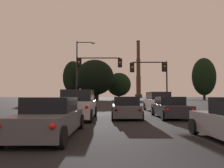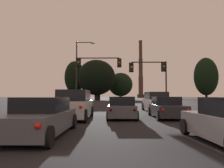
{
  "view_description": "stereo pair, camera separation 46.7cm",
  "coord_description": "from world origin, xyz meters",
  "px_view_note": "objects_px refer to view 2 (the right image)",
  "views": [
    {
      "loc": [
        -0.98,
        -2.77,
        1.47
      ],
      "look_at": [
        -1.04,
        38.46,
        3.75
      ],
      "focal_mm": 35.0,
      "sensor_mm": 36.0,
      "label": 1
    },
    {
      "loc": [
        -0.51,
        -2.77,
        1.47
      ],
      "look_at": [
        -1.04,
        38.46,
        3.75
      ],
      "focal_mm": 35.0,
      "sensor_mm": 36.0,
      "label": 2
    }
  ],
  "objects_px": {
    "suv_left_lane_second": "(74,105)",
    "smokestack": "(141,75)",
    "street_lamp": "(79,67)",
    "hatchback_center_lane_second": "(122,108)",
    "suv_right_lane_front": "(156,102)",
    "traffic_light_overhead_right": "(154,72)",
    "sedan_right_lane_second": "(166,108)",
    "traffic_light_overhead_left": "(91,69)",
    "sedan_left_lane_third": "(41,118)"
  },
  "relations": [
    {
      "from": "suv_left_lane_second",
      "to": "traffic_light_overhead_left",
      "type": "distance_m",
      "value": 15.77
    },
    {
      "from": "sedan_right_lane_second",
      "to": "suv_right_lane_front",
      "type": "height_order",
      "value": "suv_right_lane_front"
    },
    {
      "from": "street_lamp",
      "to": "traffic_light_overhead_left",
      "type": "bearing_deg",
      "value": -52.67
    },
    {
      "from": "sedan_left_lane_third",
      "to": "suv_right_lane_front",
      "type": "bearing_deg",
      "value": 62.14
    },
    {
      "from": "sedan_left_lane_third",
      "to": "street_lamp",
      "type": "height_order",
      "value": "street_lamp"
    },
    {
      "from": "suv_left_lane_second",
      "to": "traffic_light_overhead_right",
      "type": "height_order",
      "value": "traffic_light_overhead_right"
    },
    {
      "from": "hatchback_center_lane_second",
      "to": "suv_right_lane_front",
      "type": "bearing_deg",
      "value": 61.4
    },
    {
      "from": "sedan_right_lane_second",
      "to": "traffic_light_overhead_right",
      "type": "bearing_deg",
      "value": 84.7
    },
    {
      "from": "sedan_right_lane_second",
      "to": "smokestack",
      "type": "relative_size",
      "value": 0.1
    },
    {
      "from": "traffic_light_overhead_right",
      "to": "sedan_right_lane_second",
      "type": "bearing_deg",
      "value": -96.42
    },
    {
      "from": "hatchback_center_lane_second",
      "to": "street_lamp",
      "type": "relative_size",
      "value": 0.43
    },
    {
      "from": "traffic_light_overhead_right",
      "to": "street_lamp",
      "type": "height_order",
      "value": "street_lamp"
    },
    {
      "from": "sedan_right_lane_second",
      "to": "suv_right_lane_front",
      "type": "relative_size",
      "value": 0.95
    },
    {
      "from": "sedan_right_lane_second",
      "to": "street_lamp",
      "type": "bearing_deg",
      "value": 118.53
    },
    {
      "from": "suv_left_lane_second",
      "to": "sedan_left_lane_third",
      "type": "bearing_deg",
      "value": -92.01
    },
    {
      "from": "suv_left_lane_second",
      "to": "suv_right_lane_front",
      "type": "xyz_separation_m",
      "value": [
        6.58,
        7.0,
        0.0
      ]
    },
    {
      "from": "hatchback_center_lane_second",
      "to": "traffic_light_overhead_left",
      "type": "distance_m",
      "value": 15.76
    },
    {
      "from": "traffic_light_overhead_right",
      "to": "traffic_light_overhead_left",
      "type": "relative_size",
      "value": 0.87
    },
    {
      "from": "suv_right_lane_front",
      "to": "traffic_light_overhead_left",
      "type": "distance_m",
      "value": 11.67
    },
    {
      "from": "street_lamp",
      "to": "suv_left_lane_second",
      "type": "bearing_deg",
      "value": -81.55
    },
    {
      "from": "suv_left_lane_second",
      "to": "traffic_light_overhead_left",
      "type": "height_order",
      "value": "traffic_light_overhead_left"
    },
    {
      "from": "sedan_left_lane_third",
      "to": "hatchback_center_lane_second",
      "type": "bearing_deg",
      "value": 63.0
    },
    {
      "from": "traffic_light_overhead_left",
      "to": "street_lamp",
      "type": "relative_size",
      "value": 0.7
    },
    {
      "from": "sedan_left_lane_third",
      "to": "suv_left_lane_second",
      "type": "bearing_deg",
      "value": 88.31
    },
    {
      "from": "street_lamp",
      "to": "hatchback_center_lane_second",
      "type": "bearing_deg",
      "value": -71.78
    },
    {
      "from": "hatchback_center_lane_second",
      "to": "suv_right_lane_front",
      "type": "xyz_separation_m",
      "value": [
        3.52,
        6.49,
        0.23
      ]
    },
    {
      "from": "hatchback_center_lane_second",
      "to": "sedan_right_lane_second",
      "type": "distance_m",
      "value": 3.1
    },
    {
      "from": "sedan_left_lane_third",
      "to": "traffic_light_overhead_right",
      "type": "relative_size",
      "value": 0.8
    },
    {
      "from": "street_lamp",
      "to": "smokestack",
      "type": "relative_size",
      "value": 0.2
    },
    {
      "from": "suv_left_lane_second",
      "to": "traffic_light_overhead_left",
      "type": "relative_size",
      "value": 0.73
    },
    {
      "from": "street_lamp",
      "to": "suv_right_lane_front",
      "type": "bearing_deg",
      "value": -49.68
    },
    {
      "from": "hatchback_center_lane_second",
      "to": "suv_right_lane_front",
      "type": "distance_m",
      "value": 7.39
    },
    {
      "from": "traffic_light_overhead_right",
      "to": "suv_right_lane_front",
      "type": "bearing_deg",
      "value": -98.41
    },
    {
      "from": "sedan_right_lane_second",
      "to": "street_lamp",
      "type": "distance_m",
      "value": 19.75
    },
    {
      "from": "suv_left_lane_second",
      "to": "smokestack",
      "type": "xyz_separation_m",
      "value": [
        23.73,
        163.06,
        17.52
      ]
    },
    {
      "from": "hatchback_center_lane_second",
      "to": "sedan_right_lane_second",
      "type": "relative_size",
      "value": 0.87
    },
    {
      "from": "suv_right_lane_front",
      "to": "smokestack",
      "type": "height_order",
      "value": "smokestack"
    },
    {
      "from": "sedan_right_lane_second",
      "to": "hatchback_center_lane_second",
      "type": "bearing_deg",
      "value": -170.86
    },
    {
      "from": "traffic_light_overhead_right",
      "to": "street_lamp",
      "type": "relative_size",
      "value": 0.61
    },
    {
      "from": "sedan_right_lane_second",
      "to": "suv_right_lane_front",
      "type": "xyz_separation_m",
      "value": [
        0.45,
        6.06,
        0.23
      ]
    },
    {
      "from": "suv_left_lane_second",
      "to": "sedan_left_lane_third",
      "type": "relative_size",
      "value": 1.04
    },
    {
      "from": "traffic_light_overhead_left",
      "to": "sedan_right_lane_second",
      "type": "bearing_deg",
      "value": -64.72
    },
    {
      "from": "sedan_right_lane_second",
      "to": "street_lamp",
      "type": "xyz_separation_m",
      "value": [
        -8.79,
        16.94,
        5.08
      ]
    },
    {
      "from": "traffic_light_overhead_right",
      "to": "hatchback_center_lane_second",
      "type": "bearing_deg",
      "value": -109.03
    },
    {
      "from": "hatchback_center_lane_second",
      "to": "traffic_light_overhead_right",
      "type": "xyz_separation_m",
      "value": [
        4.48,
        12.99,
        3.8
      ]
    },
    {
      "from": "sedan_right_lane_second",
      "to": "street_lamp",
      "type": "relative_size",
      "value": 0.49
    },
    {
      "from": "suv_left_lane_second",
      "to": "sedan_left_lane_third",
      "type": "distance_m",
      "value": 5.86
    },
    {
      "from": "traffic_light_overhead_left",
      "to": "suv_right_lane_front",
      "type": "bearing_deg",
      "value": -48.74
    },
    {
      "from": "suv_left_lane_second",
      "to": "smokestack",
      "type": "distance_m",
      "value": 165.7
    },
    {
      "from": "sedan_right_lane_second",
      "to": "sedan_left_lane_third",
      "type": "height_order",
      "value": "same"
    }
  ]
}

